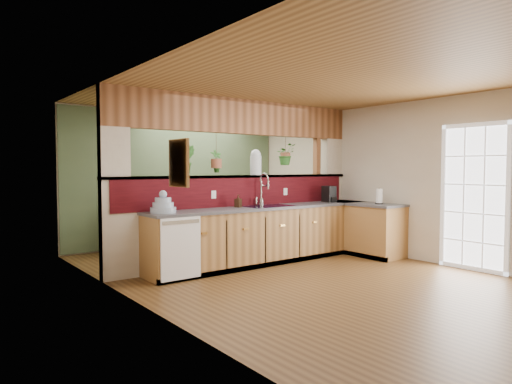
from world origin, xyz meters
TOP-DOWN VIEW (x-y plane):
  - ground at (0.00, 0.00)m, footprint 4.60×7.00m
  - ceiling at (0.00, 0.00)m, footprint 4.60×7.00m
  - wall_back at (0.00, 3.50)m, footprint 4.60×0.02m
  - wall_left at (-2.30, 0.00)m, footprint 0.02×7.00m
  - wall_right at (2.30, 0.00)m, footprint 0.02×7.00m
  - pass_through_partition at (0.03, 1.35)m, footprint 4.60×0.21m
  - pass_through_ledge at (0.00, 1.35)m, footprint 4.60×0.21m
  - header_beam at (0.00, 1.35)m, footprint 4.60×0.15m
  - sage_backwall at (0.00, 3.48)m, footprint 4.55×0.02m
  - countertop at (0.84, 0.87)m, footprint 4.14×1.52m
  - dishwasher at (-1.48, 0.66)m, footprint 0.58×0.03m
  - navy_sink at (0.25, 0.98)m, footprint 0.82×0.50m
  - french_door at (2.27, -1.30)m, footprint 0.06×1.02m
  - framed_print at (-2.27, -0.80)m, footprint 0.04×0.35m
  - faucet at (0.25, 1.13)m, footprint 0.23×0.23m
  - dish_stack at (-1.57, 0.99)m, footprint 0.35×0.35m
  - soap_dispenser at (-0.26, 1.08)m, footprint 0.12×0.12m
  - coffee_maker at (1.64, 0.97)m, footprint 0.15×0.26m
  - paper_towel at (2.00, 0.17)m, footprint 0.13×0.13m
  - glass_jar at (0.28, 1.35)m, footprint 0.19×0.19m
  - ledge_plant_left at (-1.01, 1.35)m, footprint 0.30×0.27m
  - hanging_plant_a at (-0.49, 1.35)m, footprint 0.20×0.17m
  - hanging_plant_b at (0.93, 1.35)m, footprint 0.34×0.30m
  - shelving_console at (-0.61, 3.25)m, footprint 1.67×0.77m
  - shelf_plant_a at (-1.20, 3.25)m, footprint 0.23×0.16m
  - shelf_plant_b at (-0.07, 3.25)m, footprint 0.32×0.32m
  - floor_plant at (0.67, 2.57)m, footprint 0.77×0.72m

SIDE VIEW (x-z plane):
  - ground at x=0.00m, z-range -0.01..0.01m
  - floor_plant at x=0.67m, z-range 0.00..0.70m
  - countertop at x=0.84m, z-range 0.00..0.90m
  - dishwasher at x=-1.48m, z-range 0.05..0.87m
  - shelving_console at x=-0.61m, z-range -0.04..1.04m
  - navy_sink at x=0.25m, z-range 0.73..0.91m
  - dish_stack at x=-1.57m, z-range 0.84..1.15m
  - soap_dispenser at x=-0.26m, z-range 0.90..1.10m
  - paper_towel at x=2.00m, z-range 0.89..1.16m
  - coffee_maker at x=1.64m, z-range 0.89..1.18m
  - french_door at x=2.27m, z-range -0.03..2.13m
  - faucet at x=0.25m, z-range 0.92..1.44m
  - pass_through_partition at x=0.03m, z-range -0.11..2.49m
  - shelf_plant_a at x=-1.20m, z-range 1.04..1.44m
  - shelf_plant_b at x=-0.07m, z-range 1.04..1.51m
  - wall_back at x=0.00m, z-range 0.00..2.60m
  - wall_left at x=-2.30m, z-range 0.00..2.60m
  - wall_right at x=2.30m, z-range 0.00..2.60m
  - sage_backwall at x=0.00m, z-range 0.02..2.58m
  - pass_through_ledge at x=0.00m, z-range 1.35..1.39m
  - framed_print at x=-2.27m, z-range 1.32..1.78m
  - glass_jar at x=0.28m, z-range 1.39..1.81m
  - ledge_plant_left at x=-1.01m, z-range 1.39..1.84m
  - hanging_plant_a at x=-0.49m, z-range 1.45..2.00m
  - hanging_plant_b at x=0.93m, z-range 1.66..2.14m
  - header_beam at x=0.00m, z-range 2.05..2.60m
  - ceiling at x=0.00m, z-range 2.60..2.60m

